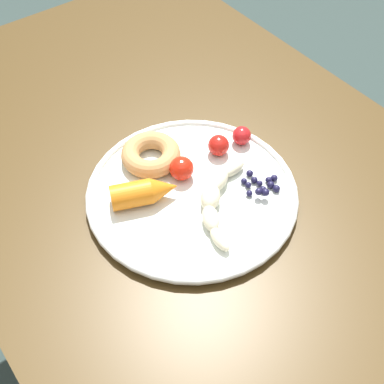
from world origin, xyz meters
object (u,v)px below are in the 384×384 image
(donut, at_px, (151,154))
(tomato_far, at_px, (219,145))
(banana, at_px, (217,199))
(blueberry_pile, at_px, (262,185))
(dining_table, at_px, (199,212))
(carrot_orange, at_px, (145,192))
(plate, at_px, (192,193))
(tomato_near, at_px, (182,168))
(tomato_mid, at_px, (242,136))

(donut, distance_m, tomato_far, 0.11)
(banana, relative_size, blueberry_pile, 2.20)
(dining_table, distance_m, tomato_far, 0.13)
(carrot_orange, bearing_deg, banana, 48.98)
(plate, relative_size, tomato_near, 8.56)
(dining_table, bearing_deg, donut, -145.71)
(plate, xyz_separation_m, tomato_near, (-0.04, 0.01, 0.02))
(banana, xyz_separation_m, blueberry_pile, (0.02, 0.08, -0.01))
(carrot_orange, xyz_separation_m, blueberry_pile, (0.09, 0.16, -0.01))
(dining_table, xyz_separation_m, donut, (-0.07, -0.05, 0.12))
(banana, relative_size, carrot_orange, 1.26)
(donut, relative_size, tomato_far, 2.77)
(blueberry_pile, distance_m, tomato_mid, 0.11)
(dining_table, relative_size, plate, 3.73)
(donut, xyz_separation_m, tomato_mid, (0.06, 0.15, 0.00))
(donut, bearing_deg, tomato_near, 18.41)
(tomato_near, xyz_separation_m, tomato_mid, (-0.00, 0.13, -0.00))
(tomato_far, bearing_deg, tomato_mid, 85.17)
(carrot_orange, bearing_deg, tomato_mid, 92.71)
(dining_table, height_order, blueberry_pile, blueberry_pile)
(tomato_mid, bearing_deg, plate, -73.84)
(tomato_near, bearing_deg, banana, 6.05)
(banana, distance_m, tomato_near, 0.08)
(tomato_mid, distance_m, tomato_far, 0.05)
(tomato_near, bearing_deg, donut, -161.59)
(tomato_mid, bearing_deg, donut, -110.74)
(banana, xyz_separation_m, tomato_mid, (-0.08, 0.12, 0.00))
(blueberry_pile, xyz_separation_m, tomato_mid, (-0.10, 0.04, 0.01))
(banana, xyz_separation_m, carrot_orange, (-0.07, -0.08, 0.01))
(banana, bearing_deg, dining_table, 163.61)
(tomato_near, height_order, tomato_mid, tomato_near)
(banana, xyz_separation_m, donut, (-0.14, -0.03, 0.00))
(donut, distance_m, tomato_near, 0.06)
(plate, distance_m, blueberry_pile, 0.11)
(donut, relative_size, tomato_mid, 3.04)
(tomato_near, bearing_deg, tomato_far, 94.81)
(plate, relative_size, tomato_far, 9.47)
(donut, relative_size, tomato_near, 2.50)
(tomato_near, relative_size, tomato_far, 1.11)
(plate, relative_size, tomato_mid, 10.41)
(carrot_orange, bearing_deg, blueberry_pile, 61.39)
(banana, bearing_deg, tomato_mid, 124.35)
(banana, relative_size, tomato_far, 3.97)
(plate, bearing_deg, banana, 18.96)
(banana, height_order, carrot_orange, carrot_orange)
(plate, height_order, tomato_far, tomato_far)
(carrot_orange, bearing_deg, plate, 66.75)
(blueberry_pile, xyz_separation_m, tomato_far, (-0.10, -0.01, 0.01))
(plate, xyz_separation_m, banana, (0.04, 0.01, 0.02))
(dining_table, height_order, tomato_mid, tomato_mid)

